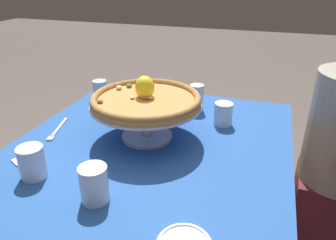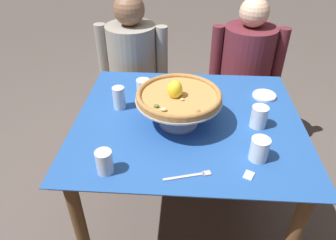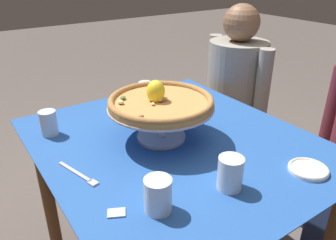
{
  "view_description": "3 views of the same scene",
  "coord_description": "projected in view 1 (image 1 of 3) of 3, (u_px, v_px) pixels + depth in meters",
  "views": [
    {
      "loc": [
        0.94,
        0.38,
        1.32
      ],
      "look_at": [
        -0.09,
        0.04,
        0.8
      ],
      "focal_mm": 33.96,
      "sensor_mm": 36.0,
      "label": 1
    },
    {
      "loc": [
        -0.02,
        -1.27,
        1.63
      ],
      "look_at": [
        -0.1,
        -0.05,
        0.77
      ],
      "focal_mm": 33.23,
      "sensor_mm": 36.0,
      "label": 2
    },
    {
      "loc": [
        0.92,
        -0.66,
        1.38
      ],
      "look_at": [
        -0.11,
        0.04,
        0.77
      ],
      "focal_mm": 35.55,
      "sensor_mm": 36.0,
      "label": 3
    }
  ],
  "objects": [
    {
      "name": "water_glass_front_left",
      "position": [
        100.0,
        92.0,
        1.54
      ],
      "size": [
        0.07,
        0.07,
        0.1
      ],
      "color": "silver",
      "rests_on": "dining_table"
    },
    {
      "name": "dining_table",
      "position": [
        151.0,
        169.0,
        1.21
      ],
      "size": [
        1.13,
        0.99,
        0.74
      ],
      "color": "brown",
      "rests_on": "ground"
    },
    {
      "name": "water_glass_side_left",
      "position": [
        196.0,
        99.0,
        1.43
      ],
      "size": [
        0.06,
        0.06,
        0.12
      ],
      "color": "silver",
      "rests_on": "dining_table"
    },
    {
      "name": "dinner_fork",
      "position": [
        57.0,
        130.0,
        1.26
      ],
      "size": [
        0.19,
        0.07,
        0.01
      ],
      "color": "#B7B7C1",
      "rests_on": "dining_table"
    },
    {
      "name": "water_glass_front_right",
      "position": [
        32.0,
        164.0,
        0.97
      ],
      "size": [
        0.08,
        0.08,
        0.1
      ],
      "color": "white",
      "rests_on": "dining_table"
    },
    {
      "name": "pizza",
      "position": [
        146.0,
        99.0,
        1.15
      ],
      "size": [
        0.4,
        0.4,
        0.1
      ],
      "color": "#BC8447",
      "rests_on": "pizza_stand"
    },
    {
      "name": "pizza_stand",
      "position": [
        146.0,
        113.0,
        1.17
      ],
      "size": [
        0.41,
        0.41,
        0.14
      ],
      "color": "#B7B7C1",
      "rests_on": "dining_table"
    },
    {
      "name": "water_glass_side_right",
      "position": [
        94.0,
        186.0,
        0.87
      ],
      "size": [
        0.08,
        0.08,
        0.11
      ],
      "color": "white",
      "rests_on": "dining_table"
    },
    {
      "name": "sugar_packet",
      "position": [
        19.0,
        161.0,
        1.06
      ],
      "size": [
        0.05,
        0.06,
        0.0
      ],
      "primitive_type": "cube",
      "rotation": [
        0.0,
        0.0,
        1.1
      ],
      "color": "silver",
      "rests_on": "dining_table"
    },
    {
      "name": "water_glass_back_left",
      "position": [
        223.0,
        115.0,
        1.3
      ],
      "size": [
        0.08,
        0.08,
        0.09
      ],
      "color": "white",
      "rests_on": "dining_table"
    }
  ]
}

